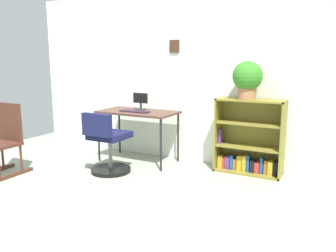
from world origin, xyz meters
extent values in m
plane|color=gray|center=(0.00, 0.00, 0.00)|extent=(6.24, 6.24, 0.00)
cube|color=silver|center=(0.00, 2.15, 1.21)|extent=(5.20, 0.10, 2.42)
cube|color=#43291D|center=(-0.15, 2.09, 1.64)|extent=(0.15, 0.02, 0.18)
cube|color=#51342B|center=(-0.53, 1.70, 0.72)|extent=(1.11, 0.59, 0.03)
cylinder|color=black|center=(-1.04, 1.45, 0.35)|extent=(0.03, 0.03, 0.71)
cylinder|color=black|center=(-0.01, 1.45, 0.35)|extent=(0.03, 0.03, 0.71)
cylinder|color=black|center=(-1.04, 1.95, 0.35)|extent=(0.03, 0.03, 0.71)
cylinder|color=black|center=(-0.01, 1.95, 0.35)|extent=(0.03, 0.03, 0.71)
cylinder|color=#262628|center=(-0.55, 1.82, 0.74)|extent=(0.16, 0.16, 0.01)
cylinder|color=#262628|center=(-0.55, 1.82, 0.79)|extent=(0.03, 0.03, 0.09)
cube|color=black|center=(-0.55, 1.81, 0.91)|extent=(0.23, 0.02, 0.14)
cube|color=#291E2D|center=(-0.52, 1.60, 0.74)|extent=(0.43, 0.14, 0.02)
cylinder|color=black|center=(-0.59, 1.12, 0.03)|extent=(0.52, 0.52, 0.05)
cylinder|color=slate|center=(-0.59, 1.12, 0.25)|extent=(0.05, 0.05, 0.40)
cube|color=#16193F|center=(-0.59, 1.12, 0.49)|extent=(0.44, 0.44, 0.08)
cube|color=#16193F|center=(-0.59, 0.87, 0.67)|extent=(0.42, 0.07, 0.28)
cube|color=#4A281C|center=(-1.55, 0.35, 0.02)|extent=(0.04, 0.64, 0.04)
cylinder|color=#4A281C|center=(-1.91, 0.51, 0.21)|extent=(0.03, 0.03, 0.34)
cylinder|color=#4A281C|center=(-1.55, 0.51, 0.21)|extent=(0.03, 0.03, 0.34)
cube|color=#4A281C|center=(-1.73, 0.53, 0.66)|extent=(0.40, 0.04, 0.49)
cube|color=olive|center=(0.60, 1.92, 0.48)|extent=(0.02, 0.30, 0.96)
cube|color=olive|center=(1.43, 1.92, 0.48)|extent=(0.02, 0.30, 0.96)
cube|color=olive|center=(1.02, 1.92, 0.95)|extent=(0.86, 0.30, 0.02)
cube|color=olive|center=(1.02, 1.92, 0.01)|extent=(0.86, 0.30, 0.02)
cube|color=olive|center=(1.02, 2.06, 0.48)|extent=(0.86, 0.02, 0.96)
cube|color=olive|center=(1.02, 1.92, 0.35)|extent=(0.81, 0.28, 0.02)
cube|color=olive|center=(1.02, 1.92, 0.66)|extent=(0.81, 0.28, 0.02)
cube|color=#B79323|center=(0.65, 1.91, 0.11)|extent=(0.06, 0.10, 0.17)
cube|color=#B22D28|center=(0.70, 1.91, 0.10)|extent=(0.03, 0.10, 0.15)
cube|color=#593372|center=(0.75, 1.91, 0.11)|extent=(0.06, 0.11, 0.17)
cube|color=#1E478C|center=(0.81, 1.91, 0.12)|extent=(0.04, 0.12, 0.19)
cube|color=#99591E|center=(0.85, 1.91, 0.10)|extent=(0.04, 0.11, 0.15)
cube|color=#B79323|center=(0.91, 1.91, 0.12)|extent=(0.07, 0.10, 0.19)
cube|color=#B79323|center=(0.98, 1.91, 0.13)|extent=(0.05, 0.12, 0.21)
cube|color=#1E478C|center=(1.03, 1.91, 0.13)|extent=(0.03, 0.11, 0.22)
cube|color=black|center=(1.08, 1.91, 0.10)|extent=(0.06, 0.10, 0.16)
cube|color=#B22D28|center=(1.14, 1.91, 0.09)|extent=(0.06, 0.10, 0.14)
cube|color=#1E478C|center=(1.20, 1.91, 0.13)|extent=(0.04, 0.09, 0.21)
cube|color=#99591E|center=(1.25, 1.91, 0.11)|extent=(0.05, 0.09, 0.18)
cube|color=#B79323|center=(1.31, 1.91, 0.11)|extent=(0.06, 0.12, 0.18)
cube|color=black|center=(1.37, 1.91, 0.12)|extent=(0.04, 0.13, 0.19)
cube|color=#593372|center=(0.64, 1.91, 0.45)|extent=(0.03, 0.09, 0.19)
cylinder|color=#9E6642|center=(0.97, 1.90, 1.03)|extent=(0.22, 0.22, 0.14)
sphere|color=#327722|center=(0.97, 1.90, 1.25)|extent=(0.37, 0.37, 0.37)
camera|label=1|loc=(2.14, -2.42, 1.47)|focal=37.33mm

